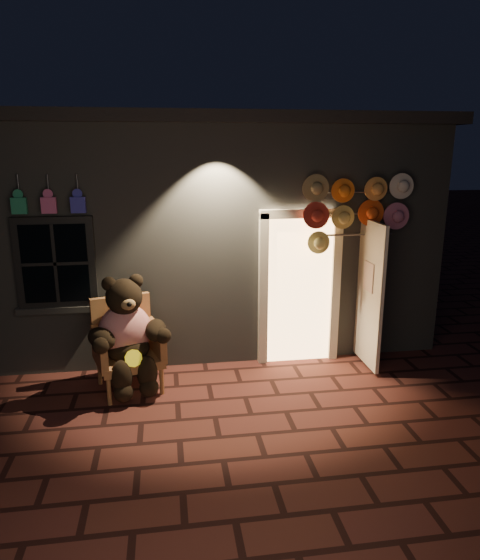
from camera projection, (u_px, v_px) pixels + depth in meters
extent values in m
plane|color=#4D211D|center=(215.00, 417.00, 5.71)|extent=(60.00, 60.00, 0.00)
cube|color=slate|center=(192.00, 224.00, 9.11)|extent=(7.00, 5.00, 3.30)
cube|color=black|center=(190.00, 125.00, 8.68)|extent=(7.30, 5.30, 0.16)
cube|color=black|center=(56.00, 263.00, 6.44)|extent=(1.00, 0.10, 1.20)
cube|color=black|center=(55.00, 263.00, 6.41)|extent=(0.82, 0.06, 1.02)
cube|color=slate|center=(60.00, 309.00, 6.60)|extent=(1.10, 0.14, 0.08)
cube|color=#FFBD72|center=(299.00, 290.00, 7.05)|extent=(0.92, 0.10, 2.10)
cube|color=beige|center=(263.00, 292.00, 6.94)|extent=(0.12, 0.12, 2.20)
cube|color=beige|center=(335.00, 289.00, 7.09)|extent=(0.12, 0.12, 2.20)
cube|color=beige|center=(302.00, 214.00, 6.74)|extent=(1.16, 0.12, 0.12)
cube|color=beige|center=(370.00, 294.00, 6.82)|extent=(0.05, 0.80, 2.00)
cube|color=#23815B|center=(19.00, 206.00, 6.12)|extent=(0.18, 0.07, 0.20)
cylinder|color=#59595E|center=(18.00, 185.00, 6.11)|extent=(0.02, 0.02, 0.25)
cube|color=#C8528B|center=(49.00, 205.00, 6.17)|extent=(0.18, 0.07, 0.20)
cylinder|color=#59595E|center=(48.00, 184.00, 6.16)|extent=(0.02, 0.02, 0.25)
cube|color=#2F2EA4|center=(78.00, 205.00, 6.22)|extent=(0.18, 0.07, 0.20)
cylinder|color=#59595E|center=(77.00, 184.00, 6.21)|extent=(0.02, 0.02, 0.25)
cube|color=#9C6F3C|center=(129.00, 360.00, 6.29)|extent=(0.93, 0.89, 0.11)
cube|color=#9C6F3C|center=(121.00, 324.00, 6.47)|extent=(0.75, 0.30, 0.76)
cube|color=#9C6F3C|center=(99.00, 349.00, 6.06)|extent=(0.27, 0.65, 0.43)
cube|color=#9C6F3C|center=(156.00, 340.00, 6.36)|extent=(0.27, 0.65, 0.43)
cylinder|color=#9C6F3C|center=(109.00, 392.00, 5.95)|extent=(0.05, 0.05, 0.35)
cylinder|color=#9C6F3C|center=(162.00, 381.00, 6.22)|extent=(0.05, 0.05, 0.35)
cylinder|color=#9C6F3C|center=(100.00, 372.00, 6.47)|extent=(0.05, 0.05, 0.35)
cylinder|color=#9C6F3C|center=(148.00, 363.00, 6.74)|extent=(0.05, 0.05, 0.35)
ellipsoid|color=red|center=(125.00, 331.00, 6.23)|extent=(0.79, 0.70, 0.70)
ellipsoid|color=black|center=(128.00, 348.00, 6.21)|extent=(0.66, 0.60, 0.33)
sphere|color=black|center=(124.00, 297.00, 6.07)|extent=(0.56, 0.56, 0.45)
sphere|color=black|center=(109.00, 284.00, 5.98)|extent=(0.18, 0.18, 0.18)
sphere|color=black|center=(136.00, 281.00, 6.12)|extent=(0.18, 0.18, 0.18)
ellipsoid|color=#9B7446|center=(128.00, 304.00, 5.90)|extent=(0.20, 0.17, 0.14)
ellipsoid|color=black|center=(101.00, 339.00, 5.89)|extent=(0.48, 0.52, 0.25)
ellipsoid|color=black|center=(156.00, 330.00, 6.17)|extent=(0.28, 0.47, 0.25)
ellipsoid|color=black|center=(122.00, 377.00, 5.95)|extent=(0.25, 0.25, 0.43)
ellipsoid|color=black|center=(147.00, 372.00, 6.08)|extent=(0.25, 0.25, 0.43)
sphere|color=black|center=(123.00, 393.00, 5.94)|extent=(0.23, 0.23, 0.23)
sphere|color=black|center=(149.00, 387.00, 6.07)|extent=(0.23, 0.23, 0.23)
cylinder|color=yellow|center=(133.00, 358.00, 5.96)|extent=(0.23, 0.15, 0.21)
cylinder|color=#59595E|center=(369.00, 271.00, 7.03)|extent=(0.04, 0.04, 2.61)
cylinder|color=#59595E|center=(354.00, 192.00, 6.69)|extent=(1.16, 0.03, 0.03)
cylinder|color=#59595E|center=(353.00, 213.00, 6.76)|extent=(1.16, 0.03, 0.03)
cylinder|color=#59595E|center=(352.00, 235.00, 6.84)|extent=(1.16, 0.03, 0.03)
cylinder|color=#91784D|center=(317.00, 189.00, 6.54)|extent=(0.33, 0.11, 0.33)
cylinder|color=orange|center=(346.00, 189.00, 6.57)|extent=(0.33, 0.11, 0.33)
cylinder|color=#E99847|center=(374.00, 189.00, 6.59)|extent=(0.33, 0.11, 0.33)
cylinder|color=beige|center=(400.00, 188.00, 6.71)|extent=(0.33, 0.11, 0.33)
cylinder|color=#B32C23|center=(316.00, 215.00, 6.60)|extent=(0.33, 0.11, 0.33)
cylinder|color=#D8B459|center=(345.00, 215.00, 6.62)|extent=(0.33, 0.11, 0.33)
cylinder|color=#E44C18|center=(371.00, 214.00, 6.74)|extent=(0.33, 0.11, 0.33)
cylinder|color=#CC6A8D|center=(399.00, 213.00, 6.76)|extent=(0.33, 0.11, 0.33)
cylinder|color=#FFE778|center=(316.00, 241.00, 6.65)|extent=(0.33, 0.11, 0.33)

